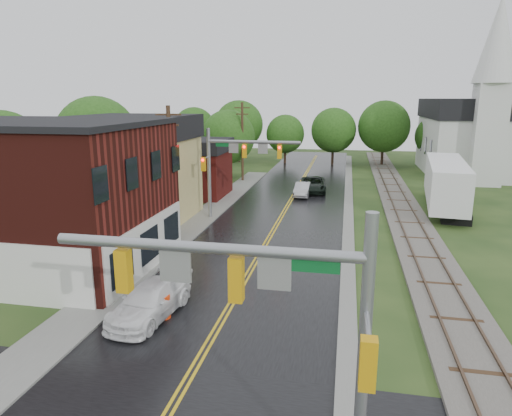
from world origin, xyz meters
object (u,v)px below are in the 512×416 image
(tree_left_a, at_px, (3,159))
(construction_barrel, at_px, (164,307))
(tree_left_c, at_px, (171,145))
(sedan_silver, at_px, (302,190))
(traffic_signal_near, at_px, (269,304))
(tree_left_b, at_px, (98,139))
(suv_dark, at_px, (313,185))
(semi_trailer, at_px, (446,181))
(utility_pole_c, at_px, (242,141))
(tree_left_e, at_px, (229,138))
(brick_building, at_px, (30,194))
(traffic_signal_far, at_px, (235,158))
(utility_pole_b, at_px, (171,169))
(pickup_white, at_px, (150,301))
(church, at_px, (472,128))

(tree_left_a, distance_m, construction_barrel, 21.47)
(tree_left_c, distance_m, sedan_silver, 15.52)
(traffic_signal_near, distance_m, tree_left_b, 36.73)
(suv_dark, bearing_deg, tree_left_c, 173.27)
(tree_left_a, bearing_deg, semi_trailer, 19.96)
(utility_pole_c, bearing_deg, construction_barrel, -82.91)
(tree_left_e, bearing_deg, brick_building, -96.71)
(traffic_signal_far, height_order, construction_barrel, traffic_signal_far)
(utility_pole_b, bearing_deg, construction_barrel, -70.59)
(utility_pole_c, height_order, tree_left_b, tree_left_b)
(suv_dark, bearing_deg, utility_pole_c, 146.57)
(traffic_signal_near, distance_m, pickup_white, 11.24)
(suv_dark, xyz_separation_m, sedan_silver, (-0.85, -2.30, -0.11))
(tree_left_a, relative_size, tree_left_c, 1.13)
(pickup_white, bearing_deg, brick_building, 158.75)
(tree_left_b, xyz_separation_m, sedan_silver, (18.74, 5.04, -5.05))
(utility_pole_b, xyz_separation_m, suv_dark, (8.55, 17.24, -3.95))
(semi_trailer, bearing_deg, tree_left_b, -176.12)
(traffic_signal_far, bearing_deg, brick_building, -126.92)
(utility_pole_b, xyz_separation_m, tree_left_c, (-7.05, 17.90, -0.21))
(tree_left_a, relative_size, tree_left_b, 0.89)
(brick_building, relative_size, traffic_signal_near, 1.95)
(tree_left_b, xyz_separation_m, pickup_white, (14.65, -21.90, -4.98))
(tree_left_e, distance_m, construction_barrel, 36.69)
(traffic_signal_near, relative_size, semi_trailer, 0.53)
(utility_pole_c, xyz_separation_m, tree_left_a, (-13.05, -22.10, 0.39))
(tree_left_c, height_order, tree_left_e, tree_left_e)
(pickup_white, height_order, semi_trailer, semi_trailer)
(tree_left_e, bearing_deg, tree_left_b, -122.74)
(traffic_signal_far, bearing_deg, tree_left_e, 105.89)
(tree_left_a, bearing_deg, construction_barrel, -34.56)
(sedan_silver, relative_size, construction_barrel, 3.79)
(tree_left_e, relative_size, construction_barrel, 7.66)
(church, bearing_deg, tree_left_c, -157.76)
(utility_pole_c, height_order, tree_left_e, utility_pole_c)
(brick_building, bearing_deg, tree_left_a, 136.87)
(traffic_signal_near, relative_size, tree_left_a, 0.85)
(church, height_order, tree_left_a, church)
(brick_building, distance_m, tree_left_a, 10.14)
(sedan_silver, relative_size, pickup_white, 0.80)
(construction_barrel, bearing_deg, semi_trailer, 56.14)
(church, bearing_deg, utility_pole_b, -130.18)
(suv_dark, distance_m, pickup_white, 29.66)
(traffic_signal_far, height_order, utility_pole_c, utility_pole_c)
(tree_left_a, xyz_separation_m, construction_barrel, (17.27, -11.90, -4.58))
(traffic_signal_far, relative_size, semi_trailer, 0.53)
(brick_building, xyz_separation_m, tree_left_c, (-1.36, 24.90, 0.36))
(utility_pole_c, relative_size, construction_barrel, 8.45)
(tree_left_c, distance_m, semi_trailer, 28.09)
(sedan_silver, bearing_deg, utility_pole_c, 138.67)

